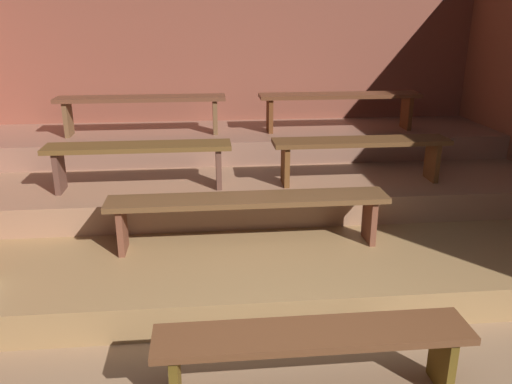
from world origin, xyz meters
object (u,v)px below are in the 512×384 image
bench_middle_left (139,153)px  bench_upper_left (142,104)px  bench_middle_right (361,148)px  bench_upper_right (340,100)px  bench_lower_center (248,205)px  bench_floor_center (313,344)px

bench_middle_left → bench_upper_left: 1.23m
bench_middle_right → bench_upper_right: 1.23m
bench_middle_left → bench_upper_right: size_ratio=0.91×
bench_upper_right → bench_middle_left: bearing=-151.6°
bench_middle_right → bench_lower_center: bearing=-145.2°
bench_floor_center → bench_middle_left: 2.68m
bench_middle_left → bench_upper_right: bearing=28.4°
bench_lower_center → bench_middle_right: bearing=34.8°
bench_floor_center → bench_upper_left: bearing=109.8°
bench_middle_left → bench_upper_right: 2.53m
bench_middle_right → bench_upper_left: bearing=151.6°
bench_floor_center → bench_middle_right: bench_middle_right is taller
bench_middle_right → bench_upper_right: bench_upper_right is taller
bench_floor_center → bench_upper_left: bench_upper_left is taller
bench_middle_left → bench_upper_left: bench_upper_left is taller
bench_floor_center → bench_lower_center: 1.57m
bench_lower_center → bench_upper_right: 2.43m
bench_middle_right → bench_middle_left: bearing=180.0°
bench_floor_center → bench_middle_right: (0.94, 2.35, 0.53)m
bench_floor_center → bench_lower_center: size_ratio=0.78×
bench_upper_right → bench_floor_center: bearing=-106.1°
bench_middle_left → bench_floor_center: bearing=-63.1°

